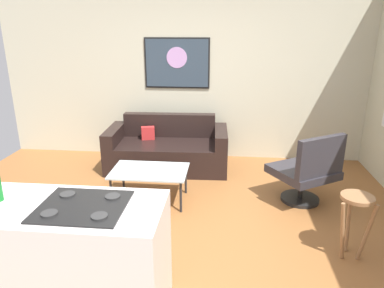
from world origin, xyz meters
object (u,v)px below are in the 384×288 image
object	(u,v)px
armchair	(308,171)
bar_stool	(355,211)
coffee_table	(150,173)
wall_painting	(177,63)
couch	(168,150)

from	to	relation	value
armchair	bar_stool	bearing A→B (deg)	-78.85
coffee_table	wall_painting	distance (m)	2.04
couch	armchair	size ratio (longest dim) A/B	1.99
couch	coffee_table	size ratio (longest dim) A/B	1.97
armchair	bar_stool	distance (m)	1.07
couch	bar_stool	bearing A→B (deg)	-44.45
couch	armchair	world-z (taller)	armchair
bar_stool	armchair	bearing A→B (deg)	101.15
couch	bar_stool	size ratio (longest dim) A/B	2.87
coffee_table	armchair	distance (m)	1.92
armchair	wall_painting	xyz separation A→B (m)	(-1.80, 1.56, 1.10)
armchair	wall_painting	size ratio (longest dim) A/B	0.89
armchair	wall_painting	distance (m)	2.62
couch	armchair	xyz separation A→B (m)	(1.88, -0.99, 0.16)
couch	bar_stool	distance (m)	2.93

